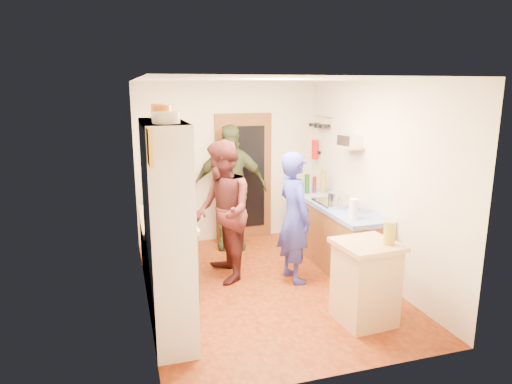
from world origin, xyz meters
name	(u,v)px	position (x,y,z in m)	size (l,w,h in m)	color
floor	(266,286)	(0.00, 0.00, -0.01)	(3.00, 4.00, 0.02)	brown
ceiling	(267,79)	(0.00, 0.00, 2.61)	(3.00, 4.00, 0.02)	silver
wall_back	(228,163)	(0.00, 2.01, 1.30)	(3.00, 0.02, 2.60)	beige
wall_front	(342,238)	(0.00, -2.01, 1.30)	(3.00, 0.02, 2.60)	beige
wall_left	(141,196)	(-1.51, 0.00, 1.30)	(0.02, 4.00, 2.60)	beige
wall_right	(374,181)	(1.51, 0.00, 1.30)	(0.02, 4.00, 2.60)	beige
door_frame	(244,177)	(0.25, 1.97, 1.05)	(0.95, 0.06, 2.10)	brown
door_glass	(244,177)	(0.25, 1.94, 1.05)	(0.70, 0.02, 1.70)	black
hutch_body	(168,232)	(-1.30, -0.80, 1.10)	(0.40, 1.20, 2.20)	silver
hutch_top_shelf	(163,123)	(-1.30, -0.80, 2.18)	(0.40, 1.14, 0.04)	silver
plate_stack	(166,118)	(-1.30, -1.12, 2.25)	(0.24, 0.24, 0.10)	white
orange_pot_a	(162,113)	(-1.30, -0.78, 2.27)	(0.18, 0.18, 0.15)	orange
orange_pot_b	(159,111)	(-1.30, -0.50, 2.28)	(0.17, 0.17, 0.15)	orange
left_counter_base	(167,252)	(-1.20, 0.45, 0.42)	(0.60, 1.40, 0.85)	brown
left_counter_top	(166,219)	(-1.20, 0.45, 0.88)	(0.64, 1.44, 0.05)	tan
toaster	(174,221)	(-1.15, -0.06, 0.98)	(0.22, 0.15, 0.17)	white
kettle	(162,214)	(-1.25, 0.31, 0.98)	(0.15, 0.15, 0.17)	white
orange_bowl	(170,209)	(-1.12, 0.65, 0.94)	(0.19, 0.19, 0.09)	orange
chopping_board	(163,205)	(-1.18, 1.01, 0.91)	(0.30, 0.22, 0.03)	tan
right_counter_base	(333,234)	(1.20, 0.50, 0.42)	(0.60, 2.20, 0.84)	brown
right_counter_top	(334,204)	(1.20, 0.50, 0.87)	(0.62, 2.22, 0.06)	#093CBE
hob	(337,202)	(1.20, 0.43, 0.92)	(0.55, 0.58, 0.04)	silver
pot_on_hob	(335,197)	(1.15, 0.38, 1.01)	(0.21, 0.21, 0.14)	silver
bottle_a	(307,184)	(1.05, 1.16, 1.05)	(0.08, 0.08, 0.30)	#143F14
bottle_b	(314,185)	(1.18, 1.17, 1.03)	(0.06, 0.06, 0.25)	#591419
bottle_c	(323,182)	(1.31, 1.12, 1.08)	(0.09, 0.09, 0.36)	olive
paper_towel	(354,209)	(1.05, -0.32, 1.03)	(0.12, 0.12, 0.26)	white
mixing_bowl	(360,208)	(1.30, -0.04, 0.94)	(0.23, 0.23, 0.09)	silver
island_base	(365,285)	(0.74, -1.20, 0.43)	(0.55, 0.55, 0.86)	tan
island_top	(367,245)	(0.74, -1.20, 0.89)	(0.62, 0.62, 0.05)	tan
cutting_board	(361,243)	(0.69, -1.15, 0.90)	(0.35, 0.28, 0.02)	white
oil_jar	(390,233)	(0.93, -1.30, 1.03)	(0.12, 0.12, 0.24)	#AD9E2D
pan_rail	(323,117)	(1.46, 1.52, 2.05)	(0.02, 0.02, 0.65)	silver
pan_hang_a	(324,126)	(1.40, 1.35, 1.92)	(0.18, 0.18, 0.05)	black
pan_hang_b	(319,126)	(1.40, 1.55, 1.90)	(0.16, 0.16, 0.05)	black
pan_hang_c	(314,125)	(1.40, 1.75, 1.91)	(0.17, 0.17, 0.05)	black
wall_shelf	(349,147)	(1.37, 0.45, 1.70)	(0.26, 0.42, 0.03)	tan
radio	(350,140)	(1.37, 0.45, 1.79)	(0.22, 0.30, 0.15)	silver
ext_bracket	(318,152)	(1.47, 1.70, 1.45)	(0.06, 0.10, 0.04)	black
fire_extinguisher	(315,150)	(1.41, 1.70, 1.50)	(0.11, 0.11, 0.32)	red
picture_frame	(150,147)	(-1.48, -1.55, 2.05)	(0.03, 0.25, 0.30)	gold
person_hob	(297,218)	(0.45, 0.05, 0.86)	(0.63, 0.41, 1.72)	#2E33A3
person_left	(224,211)	(-0.44, 0.42, 0.93)	(0.91, 0.71, 1.86)	#421A1A
person_back	(231,187)	(-0.07, 1.55, 0.98)	(1.15, 0.48, 1.97)	#323B21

